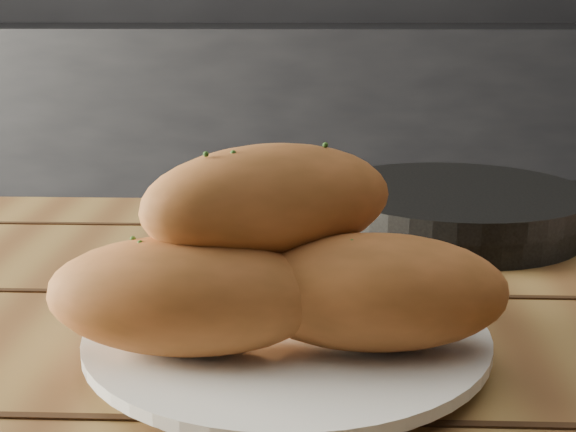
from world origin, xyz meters
name	(u,v)px	position (x,y,z in m)	size (l,w,h in m)	color
counter	(261,169)	(0.00, 1.70, 0.45)	(2.80, 0.60, 0.90)	black
plate	(287,340)	(0.16, -0.33, 0.76)	(0.27, 0.27, 0.02)	white
bread_rolls	(277,259)	(0.16, -0.33, 0.82)	(0.29, 0.23, 0.12)	#B26331
skillet	(458,209)	(0.32, -0.03, 0.77)	(0.38, 0.26, 0.05)	black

